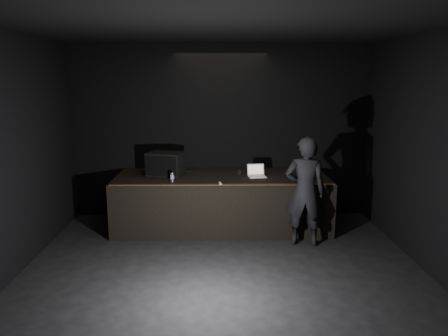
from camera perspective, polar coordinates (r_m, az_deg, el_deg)
name	(u,v)px	position (r m, az deg, el deg)	size (l,w,h in m)	color
ground	(224,294)	(6.03, 0.04, -16.17)	(7.00, 7.00, 0.00)	black
room_walls	(224,144)	(5.39, 0.05, 3.20)	(6.10, 7.10, 3.52)	black
stage_riser	(222,201)	(8.39, -0.30, -4.36)	(4.00, 1.50, 1.00)	black
riser_lip	(222,184)	(7.57, -0.24, -2.17)	(3.92, 0.10, 0.01)	brown
stage_monitor	(166,164)	(8.36, -7.62, 0.54)	(0.76, 0.64, 0.44)	black
cable	(167,171)	(8.72, -7.48, -0.39)	(0.02, 0.02, 1.02)	black
laptop	(256,173)	(8.24, 4.27, -0.70)	(0.35, 0.32, 0.22)	silver
beer_can	(172,177)	(7.84, -6.78, -1.20)	(0.07, 0.07, 0.17)	silver
plastic_cup	(239,173)	(8.33, 1.99, -0.60)	(0.08, 0.08, 0.10)	white
wii_remote	(220,183)	(7.63, -0.51, -2.01)	(0.04, 0.15, 0.03)	white
person	(305,191)	(7.51, 10.55, -3.02)	(0.68, 0.45, 1.88)	black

